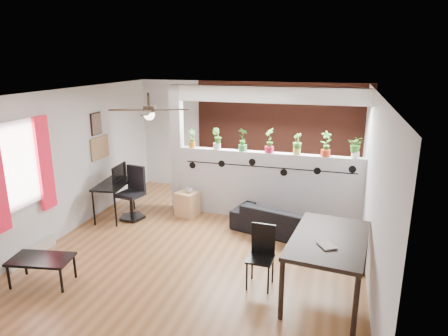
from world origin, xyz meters
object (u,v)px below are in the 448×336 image
coffee_table (41,261)px  sofa (282,221)px  potted_plant_5 (326,143)px  potted_plant_6 (356,147)px  potted_plant_1 (217,138)px  folding_chair (262,250)px  cup (189,190)px  dining_table (329,244)px  potted_plant_3 (270,140)px  potted_plant_0 (192,138)px  office_chair (133,196)px  potted_plant_2 (243,139)px  computer_desk (113,186)px  cube_shelf (187,204)px  ceiling_fan (149,111)px  potted_plant_4 (297,143)px

coffee_table → sofa: bearing=40.8°
potted_plant_5 → potted_plant_6: size_ratio=1.16×
sofa → coffee_table: (-3.03, -2.62, 0.10)m
potted_plant_1 → folding_chair: 2.99m
cup → dining_table: (2.78, -2.12, 0.21)m
potted_plant_3 → coffee_table: bearing=-128.8°
potted_plant_5 → potted_plant_6: potted_plant_5 is taller
potted_plant_5 → potted_plant_0: bearing=180.0°
coffee_table → office_chair: bearing=88.3°
potted_plant_2 → dining_table: potted_plant_2 is taller
potted_plant_3 → coffee_table: (-2.65, -3.29, -1.25)m
potted_plant_2 → potted_plant_6: bearing=0.0°
potted_plant_0 → dining_table: (2.83, -2.46, -0.79)m
potted_plant_3 → computer_desk: bearing=-164.6°
computer_desk → dining_table: 4.52m
potted_plant_1 → potted_plant_2: bearing=0.0°
sofa → cup: size_ratio=12.92×
sofa → office_chair: size_ratio=1.67×
potted_plant_6 → dining_table: potted_plant_6 is taller
cube_shelf → cup: size_ratio=3.71×
potted_plant_6 → cup: 3.30m
potted_plant_3 → coffee_table: potted_plant_3 is taller
potted_plant_6 → dining_table: 2.62m
potted_plant_5 → cube_shelf: potted_plant_5 is taller
potted_plant_3 → cube_shelf: size_ratio=0.95×
ceiling_fan → potted_plant_5: size_ratio=2.55×
computer_desk → dining_table: size_ratio=0.64×
ceiling_fan → sofa: ceiling_fan is taller
folding_chair → potted_plant_1: bearing=120.1°
dining_table → folding_chair: bearing=177.1°
potted_plant_6 → coffee_table: (-4.23, -3.29, -1.21)m
ceiling_fan → cup: ceiling_fan is taller
potted_plant_0 → folding_chair: potted_plant_0 is taller
sofa → cube_shelf: size_ratio=3.48×
dining_table → coffee_table: size_ratio=1.80×
ceiling_fan → office_chair: bearing=133.1°
potted_plant_1 → computer_desk: bearing=-156.9°
potted_plant_4 → potted_plant_1: bearing=180.0°
potted_plant_0 → cube_shelf: potted_plant_0 is taller
potted_plant_6 → cup: bearing=-173.8°
potted_plant_1 → potted_plant_3: (1.05, 0.00, 0.02)m
potted_plant_1 → potted_plant_6: (2.63, 0.00, -0.01)m
potted_plant_0 → potted_plant_3: bearing=0.0°
potted_plant_2 → potted_plant_5: 1.58m
computer_desk → coffee_table: bearing=-82.7°
potted_plant_5 → coffee_table: 5.10m
potted_plant_5 → computer_desk: 4.21m
ceiling_fan → potted_plant_6: bearing=29.5°
potted_plant_6 → sofa: potted_plant_6 is taller
cup → folding_chair: bearing=-47.8°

